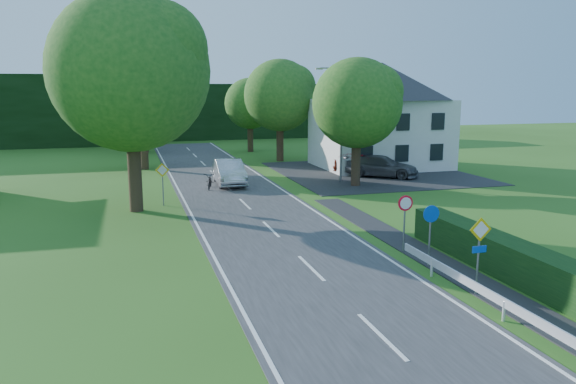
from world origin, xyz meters
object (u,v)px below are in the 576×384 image
object	(u,v)px
motorcycle	(210,181)
parked_car_grey	(382,166)
parasol	(353,167)
moving_car	(229,172)
streetlight	(340,118)
parked_car_silver_b	(410,160)
parked_car_red	(363,163)

from	to	relation	value
motorcycle	parked_car_grey	distance (m)	13.11
parked_car_grey	parasol	xyz separation A→B (m)	(-2.89, -1.44, 0.26)
moving_car	motorcycle	size ratio (longest dim) A/B	2.59
streetlight	parked_car_silver_b	bearing A→B (deg)	27.36
parasol	parked_car_red	bearing A→B (deg)	56.65
streetlight	parked_car_grey	size ratio (longest dim) A/B	1.49
parasol	parked_car_grey	bearing A→B (deg)	26.44
motorcycle	parked_car_red	bearing A→B (deg)	28.30
streetlight	parked_car_red	size ratio (longest dim) A/B	1.70
streetlight	parked_car_silver_b	xyz separation A→B (m)	(7.73, 4.00, -3.70)
parked_car_grey	parasol	world-z (taller)	parasol
parasol	parked_car_silver_b	bearing A→B (deg)	33.30
streetlight	parked_car_red	world-z (taller)	streetlight
motorcycle	parasol	distance (m)	10.16
motorcycle	parked_car_red	distance (m)	12.94
parked_car_silver_b	parked_car_grey	bearing A→B (deg)	133.69
streetlight	parasol	size ratio (longest dim) A/B	3.46
moving_car	parked_car_silver_b	bearing A→B (deg)	13.73
moving_car	parked_car_grey	size ratio (longest dim) A/B	0.96
motorcycle	parked_car_silver_b	xyz separation A→B (m)	(16.99, 4.52, 0.20)
moving_car	parasol	world-z (taller)	parasol
moving_car	motorcycle	xyz separation A→B (m)	(-1.50, -1.26, -0.33)
motorcycle	parked_car_red	xyz separation A→B (m)	(12.45, 3.52, 0.28)
parked_car_red	parked_car_grey	size ratio (longest dim) A/B	0.87
moving_car	parked_car_grey	world-z (taller)	moving_car
moving_car	parked_car_grey	distance (m)	11.53
streetlight	motorcycle	xyz separation A→B (m)	(-9.26, -0.52, -3.90)
motorcycle	parked_car_grey	size ratio (longest dim) A/B	0.37
streetlight	parked_car_silver_b	size ratio (longest dim) A/B	1.53
parked_car_red	streetlight	bearing A→B (deg)	151.19
moving_car	parked_car_grey	xyz separation A→B (m)	(11.53, 0.20, -0.07)
parked_car_grey	moving_car	bearing A→B (deg)	127.87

